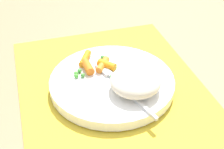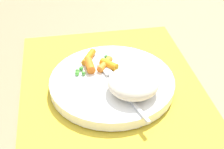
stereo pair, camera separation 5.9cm
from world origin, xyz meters
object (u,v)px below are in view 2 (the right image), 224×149
object	(u,v)px
plate	(112,82)
rice_mound	(133,83)
carrot_portion	(98,63)
fork	(117,84)

from	to	relation	value
plate	rice_mound	world-z (taller)	rice_mound
plate	carrot_portion	distance (m)	0.06
plate	rice_mound	bearing A→B (deg)	-145.01
carrot_portion	fork	size ratio (longest dim) A/B	0.43
fork	rice_mound	bearing A→B (deg)	-133.48
plate	fork	bearing A→B (deg)	-163.61
plate	fork	world-z (taller)	fork
carrot_portion	fork	xyz separation A→B (m)	(-0.07, -0.03, -0.00)
plate	rice_mound	xyz separation A→B (m)	(-0.05, -0.03, 0.03)
plate	carrot_portion	xyz separation A→B (m)	(0.05, 0.02, 0.02)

